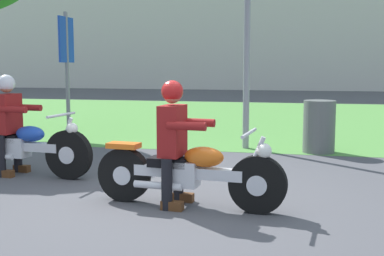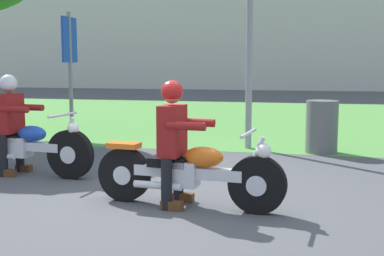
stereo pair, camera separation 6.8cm
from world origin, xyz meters
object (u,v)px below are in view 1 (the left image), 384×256
object	(u,v)px
motorcycle_follow	(20,147)
motorcycle_lead	(189,173)
rider_lead	(174,133)
rider_follow	(9,117)
sign_banner	(67,56)
trash_can	(319,127)

from	to	relation	value
motorcycle_follow	motorcycle_lead	bearing A→B (deg)	-15.73
rider_lead	motorcycle_lead	bearing A→B (deg)	-0.86
rider_follow	sign_banner	bearing A→B (deg)	106.80
motorcycle_lead	motorcycle_follow	xyz separation A→B (m)	(-2.67, 1.05, 0.02)
motorcycle_lead	sign_banner	bearing A→B (deg)	135.53
trash_can	rider_follow	bearing A→B (deg)	-147.36
rider_follow	motorcycle_lead	bearing A→B (deg)	-14.91
motorcycle_lead	trash_can	bearing A→B (deg)	74.37
rider_lead	sign_banner	bearing A→B (deg)	134.26
rider_lead	motorcycle_follow	distance (m)	2.74
motorcycle_lead	rider_lead	world-z (taller)	rider_lead
motorcycle_lead	rider_follow	bearing A→B (deg)	165.09
motorcycle_follow	trash_can	bearing A→B (deg)	39.55
motorcycle_lead	motorcycle_follow	bearing A→B (deg)	164.27
motorcycle_lead	rider_lead	xyz separation A→B (m)	(-0.17, 0.02, 0.43)
rider_follow	sign_banner	size ratio (longest dim) A/B	0.55
rider_lead	rider_follow	bearing A→B (deg)	164.27
motorcycle_lead	trash_can	xyz separation A→B (m)	(1.50, 3.85, 0.08)
rider_follow	sign_banner	xyz separation A→B (m)	(-0.60, 3.06, 0.89)
motorcycle_follow	rider_follow	xyz separation A→B (m)	(-0.17, 0.02, 0.42)
sign_banner	rider_follow	bearing A→B (deg)	-78.90
sign_banner	motorcycle_follow	bearing A→B (deg)	-76.00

